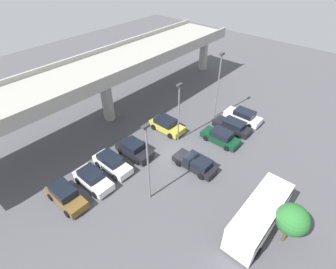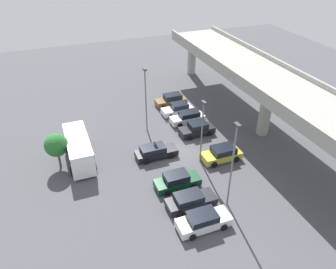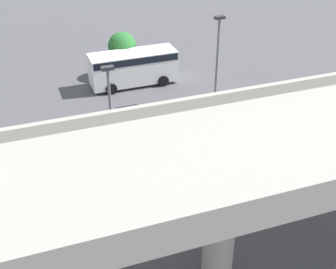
% 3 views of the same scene
% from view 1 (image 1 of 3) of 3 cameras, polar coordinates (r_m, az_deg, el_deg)
% --- Properties ---
extents(ground_plane, '(92.07, 92.07, 0.00)m').
position_cam_1_polar(ground_plane, '(29.17, 2.00, -4.87)').
color(ground_plane, '#4C4C51').
extents(highway_overpass, '(44.40, 7.50, 7.98)m').
position_cam_1_polar(highway_overpass, '(32.89, -14.06, 12.97)').
color(highway_overpass, '#9E9B93').
rests_on(highway_overpass, ground_plane).
extents(parked_car_0, '(2.01, 4.48, 1.69)m').
position_cam_1_polar(parked_car_0, '(26.10, -21.42, -12.24)').
color(parked_car_0, brown).
rests_on(parked_car_0, ground_plane).
extents(parked_car_1, '(2.10, 4.31, 1.61)m').
position_cam_1_polar(parked_car_1, '(26.80, -16.07, -9.25)').
color(parked_car_1, silver).
rests_on(parked_car_1, ground_plane).
extents(parked_car_2, '(1.99, 4.55, 1.60)m').
position_cam_1_polar(parked_car_2, '(27.93, -12.12, -6.07)').
color(parked_car_2, silver).
rests_on(parked_car_2, ground_plane).
extents(parked_car_3, '(2.16, 4.38, 1.62)m').
position_cam_1_polar(parked_car_3, '(29.23, -7.41, -3.15)').
color(parked_car_3, black).
rests_on(parked_car_3, ground_plane).
extents(parked_car_4, '(2.06, 4.72, 1.47)m').
position_cam_1_polar(parked_car_4, '(27.54, 6.03, -6.19)').
color(parked_car_4, black).
rests_on(parked_car_4, ground_plane).
extents(parked_car_5, '(2.22, 4.44, 1.61)m').
position_cam_1_polar(parked_car_5, '(32.60, -0.33, 2.13)').
color(parked_car_5, gold).
rests_on(parked_car_5, ground_plane).
extents(parked_car_6, '(2.06, 4.58, 1.58)m').
position_cam_1_polar(parked_car_6, '(31.34, 11.39, -0.48)').
color(parked_car_6, '#0C381E').
rests_on(parked_car_6, ground_plane).
extents(parked_car_7, '(2.08, 4.70, 1.41)m').
position_cam_1_polar(parked_car_7, '(33.59, 13.85, 1.88)').
color(parked_car_7, black).
rests_on(parked_car_7, ground_plane).
extents(parked_car_8, '(2.12, 4.76, 1.57)m').
position_cam_1_polar(parked_car_8, '(35.65, 16.04, 3.87)').
color(parked_car_8, silver).
rests_on(parked_car_8, ground_plane).
extents(shuttle_bus, '(7.42, 2.70, 2.94)m').
position_cam_1_polar(shuttle_bus, '(23.18, 19.34, -16.11)').
color(shuttle_bus, white).
rests_on(shuttle_bus, ground_plane).
extents(lamp_post_near_aisle, '(0.70, 0.35, 8.30)m').
position_cam_1_polar(lamp_post_near_aisle, '(21.82, -4.44, -5.37)').
color(lamp_post_near_aisle, slate).
rests_on(lamp_post_near_aisle, ground_plane).
extents(lamp_post_mid_lot, '(0.70, 0.35, 7.37)m').
position_cam_1_polar(lamp_post_mid_lot, '(28.97, 2.37, 5.63)').
color(lamp_post_mid_lot, slate).
rests_on(lamp_post_mid_lot, ground_plane).
extents(lamp_post_by_overpass, '(0.70, 0.35, 8.79)m').
position_cam_1_polar(lamp_post_by_overpass, '(33.48, 10.91, 11.05)').
color(lamp_post_by_overpass, slate).
rests_on(lamp_post_by_overpass, ground_plane).
extents(tree_front_left, '(2.48, 2.48, 4.02)m').
position_cam_1_polar(tree_front_left, '(22.45, 25.42, -16.41)').
color(tree_front_left, brown).
rests_on(tree_front_left, ground_plane).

